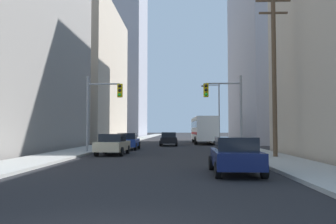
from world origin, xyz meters
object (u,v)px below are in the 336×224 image
at_px(traffic_signal_near_left, 102,102).
at_px(city_bus, 204,129).
at_px(sedan_navy, 235,155).
at_px(traffic_signal_near_right, 225,101).
at_px(sedan_blue, 128,141).
at_px(sedan_black, 169,139).
at_px(sedan_beige, 113,144).

bearing_deg(traffic_signal_near_left, city_bus, 63.48).
relative_size(sedan_navy, traffic_signal_near_right, 0.71).
relative_size(sedan_blue, traffic_signal_near_left, 0.71).
height_order(sedan_black, traffic_signal_near_left, traffic_signal_near_left).
xyz_separation_m(sedan_navy, sedan_black, (-3.57, 24.66, 0.00)).
bearing_deg(traffic_signal_near_right, sedan_blue, 150.42).
height_order(sedan_blue, sedan_black, same).
height_order(sedan_blue, traffic_signal_near_right, traffic_signal_near_right).
bearing_deg(sedan_black, sedan_blue, -114.40).
xyz_separation_m(city_bus, traffic_signal_near_right, (0.43, -18.27, 2.07)).
distance_m(city_bus, sedan_navy, 30.59).
height_order(sedan_beige, sedan_blue, same).
distance_m(sedan_beige, traffic_signal_near_right, 9.12).
bearing_deg(traffic_signal_near_left, sedan_navy, -55.73).
xyz_separation_m(sedan_blue, traffic_signal_near_left, (-1.30, -4.68, 3.22)).
bearing_deg(sedan_navy, city_bus, 88.59).
bearing_deg(sedan_blue, sedan_navy, -67.39).
distance_m(sedan_beige, traffic_signal_near_left, 3.93).
height_order(sedan_navy, sedan_blue, same).
height_order(sedan_navy, traffic_signal_near_right, traffic_signal_near_right).
bearing_deg(sedan_navy, sedan_blue, 112.61).
distance_m(city_bus, sedan_black, 7.40).
distance_m(city_bus, traffic_signal_near_left, 20.53).
relative_size(sedan_beige, sedan_black, 1.00).
bearing_deg(sedan_beige, city_bus, 68.63).
height_order(sedan_navy, sedan_black, same).
distance_m(sedan_beige, sedan_blue, 6.57).
height_order(traffic_signal_near_left, traffic_signal_near_right, same).
xyz_separation_m(sedan_black, traffic_signal_near_left, (-4.80, -12.38, 3.22)).
distance_m(sedan_black, traffic_signal_near_right, 13.65).
bearing_deg(traffic_signal_near_right, sedan_navy, -95.50).
relative_size(sedan_navy, sedan_black, 1.00).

